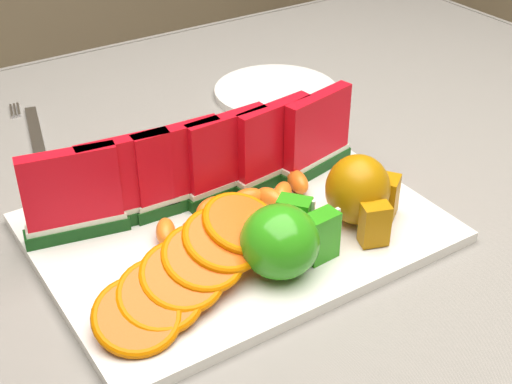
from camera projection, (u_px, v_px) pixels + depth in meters
table at (208, 281)px, 0.84m from camera, size 1.40×0.90×0.75m
tablecloth at (206, 239)px, 0.81m from camera, size 1.53×1.03×0.20m
platter at (236, 228)px, 0.75m from camera, size 0.40×0.30×0.01m
apple_cluster at (285, 239)px, 0.67m from camera, size 0.12×0.10×0.07m
pear_cluster at (361, 192)px, 0.73m from camera, size 0.09×0.09×0.08m
side_plate at (276, 92)px, 1.04m from camera, size 0.19×0.19×0.01m
fork at (34, 133)px, 0.93m from camera, size 0.05×0.19×0.00m
watermelon_row at (203, 164)px, 0.76m from camera, size 0.39×0.07×0.10m
orange_fan_front at (192, 267)px, 0.64m from camera, size 0.23×0.14×0.06m
orange_fan_back at (178, 160)px, 0.82m from camera, size 0.27×0.09×0.04m
tangerine_segments at (240, 206)px, 0.75m from camera, size 0.20×0.07×0.02m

